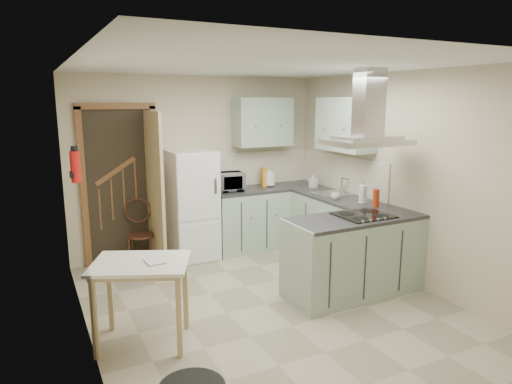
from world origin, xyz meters
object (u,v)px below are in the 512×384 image
fridge (193,205)px  extractor_hood (367,142)px  bentwood_chair (141,235)px  microwave (227,182)px  peninsula (355,255)px  drop_leaf_table (143,303)px

fridge → extractor_hood: bearing=-56.2°
bentwood_chair → microwave: (1.22, -0.04, 0.63)m
fridge → microwave: size_ratio=3.19×
extractor_hood → bentwood_chair: (-2.03, 2.02, -1.32)m
fridge → peninsula: bearing=-58.3°
peninsula → bentwood_chair: bearing=133.8°
drop_leaf_table → bentwood_chair: size_ratio=1.03×
microwave → bentwood_chair: bearing=-176.4°
drop_leaf_table → microwave: bearing=74.1°
bentwood_chair → microwave: 1.37m
fridge → drop_leaf_table: 2.34m
extractor_hood → drop_leaf_table: extractor_hood is taller
fridge → extractor_hood: extractor_hood is taller
peninsula → microwave: microwave is taller
microwave → drop_leaf_table: bearing=-124.6°
fridge → extractor_hood: size_ratio=1.67×
extractor_hood → microwave: bearing=112.3°
bentwood_chair → extractor_hood: bearing=-24.7°
fridge → bentwood_chair: bearing=176.7°
fridge → peninsula: size_ratio=0.97×
drop_leaf_table → microwave: 2.68m
extractor_hood → bentwood_chair: bearing=135.2°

